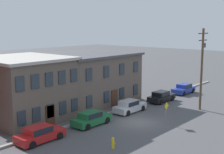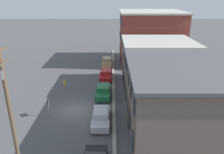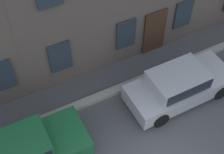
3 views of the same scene
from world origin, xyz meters
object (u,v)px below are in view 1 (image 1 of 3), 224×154
Objects in this scene: car_green at (91,118)px; car_black at (161,96)px; car_blue at (184,88)px; fire_hydrant at (113,143)px; car_red at (40,133)px; utility_pole at (202,65)px; car_silver at (129,106)px; caution_sign at (166,109)px.

car_green and car_black have the same top height.
fire_hydrant is (-23.32, -5.86, -0.27)m from car_blue.
car_red is 6.61m from fire_hydrant.
car_red and car_green have the same top height.
car_green is 0.45× the size of utility_pole.
fire_hydrant is (-9.69, -5.72, -0.27)m from car_silver.
utility_pole is (19.24, -5.98, 4.75)m from car_red.
car_red is at bearing 153.06° from caution_sign.
car_black is 6.78m from car_blue.
car_black is at bearing -0.80° from car_red.
car_red is 12.72m from car_silver.
car_red and car_blue have the same top height.
car_green is at bearing 132.48° from caution_sign.
car_blue is (20.07, 0.14, 0.00)m from car_green.
car_silver is 1.00× the size of car_blue.
car_blue is 1.83× the size of caution_sign.
car_black is at bearing 34.57° from caution_sign.
fire_hydrant is at bearing -165.89° from car_blue.
utility_pole is at bearing -93.39° from car_black.
utility_pole is 10.21× the size of fire_hydrant.
caution_sign reaches higher than fire_hydrant.
car_silver is 1.00× the size of car_black.
car_blue reaches higher than fire_hydrant.
caution_sign is at bearing 0.22° from fire_hydrant.
fire_hydrant is at bearing -161.30° from car_black.
car_silver is at bearing -0.68° from car_red.
car_red is 4.58× the size of fire_hydrant.
car_blue is at bearing 0.58° from car_silver.
car_silver is 6.86m from car_black.
utility_pole is (12.95, -5.83, 4.75)m from car_green.
car_blue is at bearing 40.00° from utility_pole.
car_black reaches higher than fire_hydrant.
fire_hydrant is at bearing -179.78° from caution_sign.
utility_pole is (7.74, -0.14, 3.91)m from caution_sign.
car_black is at bearing 86.61° from utility_pole.
car_black is 9.85m from caution_sign.
fire_hydrant is at bearing 179.63° from utility_pole.
car_black is 7.43m from utility_pole.
utility_pole is 16.97m from fire_hydrant.
utility_pole reaches higher than car_red.
car_silver is at bearing -179.42° from car_blue.
utility_pole is (-0.34, -5.71, 4.75)m from car_black.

